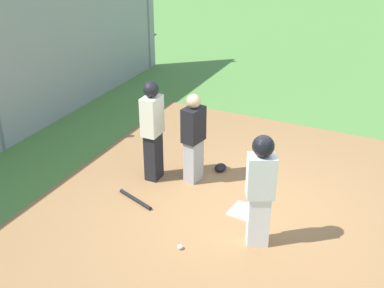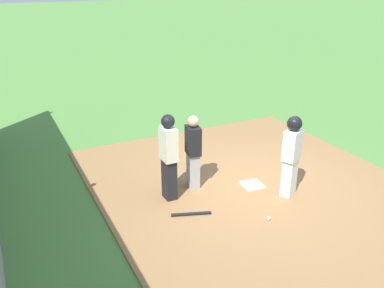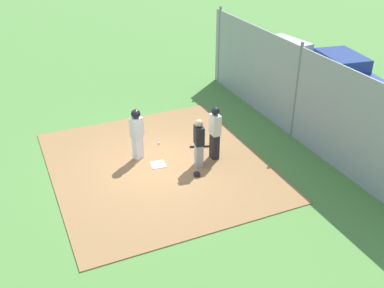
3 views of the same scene
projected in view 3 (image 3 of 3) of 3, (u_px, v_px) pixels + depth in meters
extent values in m
plane|color=#51843D|center=(158.00, 166.00, 14.17)|extent=(140.00, 140.00, 0.00)
cube|color=olive|center=(158.00, 165.00, 14.16)|extent=(7.20, 6.40, 0.03)
cube|color=white|center=(158.00, 165.00, 14.15)|extent=(0.49, 0.49, 0.02)
cube|color=#9E9EA3|center=(199.00, 155.00, 13.95)|extent=(0.33, 0.27, 0.75)
cube|color=black|center=(199.00, 135.00, 13.62)|extent=(0.42, 0.32, 0.60)
sphere|color=tan|center=(199.00, 123.00, 13.42)|extent=(0.24, 0.24, 0.24)
cube|color=black|center=(214.00, 146.00, 14.34)|extent=(0.30, 0.22, 0.84)
cube|color=beige|center=(215.00, 125.00, 13.97)|extent=(0.38, 0.26, 0.67)
sphere|color=black|center=(215.00, 111.00, 13.75)|extent=(0.26, 0.26, 0.26)
cube|color=silver|center=(138.00, 147.00, 14.34)|extent=(0.33, 0.37, 0.79)
cube|color=silver|center=(137.00, 127.00, 14.00)|extent=(0.40, 0.46, 0.62)
sphere|color=tan|center=(136.00, 115.00, 13.79)|extent=(0.25, 0.25, 0.25)
sphere|color=black|center=(136.00, 114.00, 13.78)|extent=(0.30, 0.30, 0.30)
cylinder|color=black|center=(201.00, 146.00, 15.13)|extent=(0.31, 0.73, 0.06)
ellipsoid|color=black|center=(197.00, 174.00, 13.59)|extent=(0.24, 0.20, 0.12)
sphere|color=white|center=(159.00, 143.00, 15.32)|extent=(0.07, 0.07, 0.07)
cube|color=#93999E|center=(296.00, 93.00, 15.17)|extent=(12.00, 0.05, 3.20)
cylinder|color=slate|center=(297.00, 91.00, 15.14)|extent=(0.10, 0.10, 3.35)
cylinder|color=slate|center=(219.00, 46.00, 19.69)|extent=(0.10, 0.10, 3.35)
cube|color=#424247|center=(383.00, 114.00, 17.44)|extent=(18.00, 5.20, 0.04)
cube|color=#28428C|center=(341.00, 74.00, 20.08)|extent=(4.42, 2.35, 0.64)
cube|color=navy|center=(342.00, 60.00, 19.91)|extent=(2.53, 1.91, 0.56)
cylinder|color=black|center=(376.00, 86.00, 19.16)|extent=(0.62, 0.27, 0.60)
cylinder|color=black|center=(340.00, 90.00, 18.78)|extent=(0.62, 0.27, 0.60)
cylinder|color=black|center=(342.00, 65.00, 21.47)|extent=(0.62, 0.27, 0.60)
cylinder|color=black|center=(309.00, 68.00, 21.09)|extent=(0.62, 0.27, 0.60)
cube|color=silver|center=(285.00, 59.00, 21.93)|extent=(4.39, 2.23, 0.64)
cube|color=silver|center=(285.00, 46.00, 21.75)|extent=(2.49, 1.85, 0.56)
cylinder|color=black|center=(318.00, 66.00, 21.35)|extent=(0.62, 0.26, 0.60)
cylinder|color=black|center=(291.00, 73.00, 20.57)|extent=(0.62, 0.26, 0.60)
cylinder|color=black|center=(280.00, 51.00, 23.38)|extent=(0.62, 0.26, 0.60)
cylinder|color=black|center=(254.00, 57.00, 22.61)|extent=(0.62, 0.26, 0.60)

